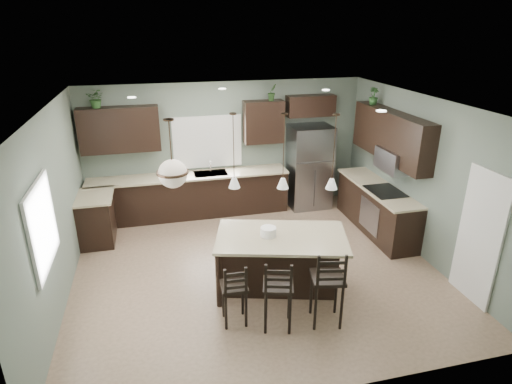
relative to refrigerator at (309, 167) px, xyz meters
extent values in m
plane|color=#9E8466|center=(-1.81, -2.37, -0.93)|extent=(6.00, 6.00, 0.00)
cube|color=white|center=(1.16, -3.92, 0.09)|extent=(0.04, 0.82, 2.04)
cube|color=white|center=(-2.21, 0.36, 0.62)|extent=(1.35, 0.02, 1.00)
cube|color=white|center=(-4.80, -3.17, 0.62)|extent=(0.02, 1.10, 1.00)
cube|color=black|center=(-4.51, -0.67, -0.48)|extent=(0.60, 0.90, 0.90)
cube|color=#C5B795|center=(-4.49, -0.67, -0.01)|extent=(0.66, 0.96, 0.04)
cube|color=black|center=(-2.66, 0.08, -0.48)|extent=(4.20, 0.60, 0.90)
cube|color=#C5B795|center=(-2.66, 0.06, -0.01)|extent=(4.20, 0.66, 0.04)
cube|color=gray|center=(-2.21, 0.06, 0.01)|extent=(0.70, 0.45, 0.01)
cylinder|color=silver|center=(-2.21, 0.03, 0.16)|extent=(0.02, 0.02, 0.28)
cube|color=black|center=(-3.96, 0.21, 1.02)|extent=(1.55, 0.34, 0.90)
cube|color=black|center=(-1.01, 0.21, 1.02)|extent=(0.85, 0.34, 0.90)
cube|color=black|center=(0.04, 0.21, 1.32)|extent=(1.05, 0.34, 0.45)
cube|color=black|center=(0.89, -1.50, -0.48)|extent=(0.60, 2.35, 0.90)
cube|color=#C5B795|center=(0.87, -1.50, -0.01)|extent=(0.66, 2.35, 0.04)
cube|color=black|center=(0.87, -1.77, 0.02)|extent=(0.58, 0.75, 0.02)
cube|color=gray|center=(0.58, -1.77, -0.48)|extent=(0.01, 0.72, 0.60)
cube|color=black|center=(1.02, -1.50, 1.02)|extent=(0.34, 2.35, 0.90)
cube|color=gray|center=(0.97, -1.77, 0.62)|extent=(0.40, 0.75, 0.40)
cube|color=gray|center=(0.00, 0.00, 0.00)|extent=(0.90, 0.74, 1.85)
cube|color=black|center=(-1.57, -3.02, -0.46)|extent=(2.20, 1.61, 0.92)
cylinder|color=white|center=(-1.76, -2.97, 0.07)|extent=(0.24, 0.24, 0.14)
cube|color=black|center=(-2.43, -3.66, -0.44)|extent=(0.37, 0.37, 0.96)
cube|color=black|center=(-1.88, -3.89, -0.38)|extent=(0.50, 0.50, 1.09)
cube|color=black|center=(-1.19, -3.95, -0.34)|extent=(0.51, 0.51, 1.17)
imported|color=#285023|center=(-4.32, 0.18, 1.66)|extent=(0.39, 0.36, 0.37)
imported|color=#2D5223|center=(-0.84, 0.18, 1.65)|extent=(0.24, 0.22, 0.35)
imported|color=#285525|center=(0.99, -0.76, 1.65)|extent=(0.19, 0.19, 0.34)
plane|color=slate|center=(-1.81, 0.38, 0.48)|extent=(6.00, 0.00, 6.00)
plane|color=slate|center=(-1.81, -5.12, 0.48)|extent=(6.00, 0.00, 6.00)
plane|color=slate|center=(-4.81, -2.37, 0.48)|extent=(0.00, 5.50, 5.50)
plane|color=slate|center=(1.19, -2.37, 0.48)|extent=(0.00, 5.50, 5.50)
plane|color=white|center=(-1.81, -2.37, 1.87)|extent=(6.00, 6.00, 0.00)
camera|label=1|loc=(-3.32, -8.52, 3.02)|focal=30.00mm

